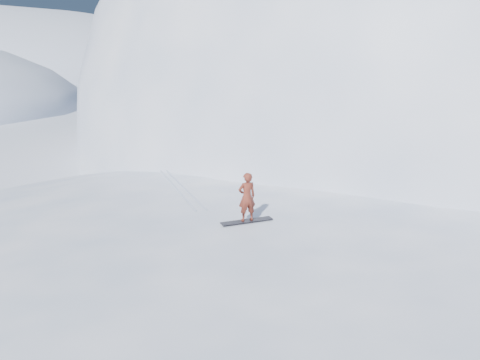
# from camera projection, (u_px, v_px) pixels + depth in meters

# --- Properties ---
(ground) EXTENTS (400.00, 400.00, 0.00)m
(ground) POSITION_uv_depth(u_px,v_px,m) (256.00, 314.00, 14.01)
(ground) COLOR white
(ground) RESTS_ON ground
(near_ridge) EXTENTS (36.00, 28.00, 4.80)m
(near_ridge) POSITION_uv_depth(u_px,v_px,m) (262.00, 268.00, 17.05)
(near_ridge) COLOR white
(near_ridge) RESTS_ON ground
(summit_peak) EXTENTS (60.00, 56.00, 56.00)m
(summit_peak) POSITION_uv_depth(u_px,v_px,m) (417.00, 138.00, 43.10)
(summit_peak) COLOR white
(summit_peak) RESTS_ON ground
(peak_shoulder) EXTENTS (28.00, 24.00, 18.00)m
(peak_shoulder) POSITION_uv_depth(u_px,v_px,m) (319.00, 158.00, 34.95)
(peak_shoulder) COLOR white
(peak_shoulder) RESTS_ON ground
(wind_bumps) EXTENTS (16.00, 14.40, 1.00)m
(wind_bumps) POSITION_uv_depth(u_px,v_px,m) (225.00, 283.00, 15.89)
(wind_bumps) COLOR white
(wind_bumps) RESTS_ON ground
(snowboard) EXTENTS (1.73, 0.56, 0.03)m
(snowboard) POSITION_uv_depth(u_px,v_px,m) (247.00, 221.00, 14.85)
(snowboard) COLOR black
(snowboard) RESTS_ON near_ridge
(snowboarder) EXTENTS (0.62, 0.46, 1.57)m
(snowboarder) POSITION_uv_depth(u_px,v_px,m) (247.00, 197.00, 14.64)
(snowboarder) COLOR maroon
(snowboarder) RESTS_ON snowboard
(board_tracks) EXTENTS (1.28, 5.95, 0.04)m
(board_tracks) POSITION_uv_depth(u_px,v_px,m) (180.00, 187.00, 18.57)
(board_tracks) COLOR silver
(board_tracks) RESTS_ON ground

